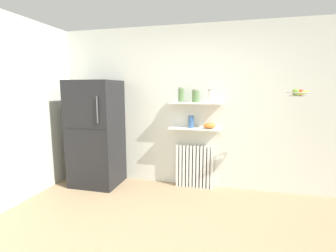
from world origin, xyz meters
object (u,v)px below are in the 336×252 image
Objects in this scene: storage_jar_1 at (196,96)px; storage_jar_2 at (210,96)px; storage_jar_0 at (181,95)px; refrigerator at (96,133)px; vase at (191,122)px; shelf_bowl at (209,126)px; hanging_fruit_basket at (298,93)px; radiator at (195,166)px.

storage_jar_1 is 1.00× the size of storage_jar_2.
storage_jar_0 is 1.16× the size of storage_jar_1.
refrigerator is 1.59m from vase.
vase is 0.29m from shelf_bowl.
refrigerator is at bearing -170.85° from storage_jar_0.
vase is (0.17, 0.00, -0.42)m from storage_jar_0.
hanging_fruit_basket is (1.43, -0.34, 0.46)m from vase.
storage_jar_1 is at bearing -0.00° from vase.
hanging_fruit_basket reaches higher than storage_jar_1.
storage_jar_0 is at bearing 180.00° from vase.
storage_jar_2 is at bearing 0.00° from vase.
radiator is 2.48× the size of hanging_fruit_basket.
shelf_bowl is at bearing 0.00° from vase.
storage_jar_1 is 0.71× the size of hanging_fruit_basket.
hanging_fruit_basket is at bearing -2.27° from refrigerator.
hanging_fruit_basket is (1.14, -0.34, 0.52)m from shelf_bowl.
refrigerator is 1.55m from storage_jar_0.
storage_jar_1 is at bearing -90.00° from radiator.
storage_jar_1 is at bearing 7.88° from refrigerator.
refrigerator is 9.09× the size of vase.
storage_jar_2 is at bearing 6.91° from refrigerator.
refrigerator is 1.75m from storage_jar_1.
storage_jar_0 is (1.39, 0.22, 0.64)m from refrigerator.
storage_jar_1 is 0.23m from storage_jar_2.
hanging_fruit_basket reaches higher than shelf_bowl.
refrigerator is at bearing -172.12° from storage_jar_1.
storage_jar_2 is 1.04× the size of vase.
storage_jar_0 is 0.46m from storage_jar_2.
storage_jar_1 is 1.41m from hanging_fruit_basket.
hanging_fruit_basket reaches higher than vase.
radiator is (1.62, 0.25, -0.52)m from refrigerator.
storage_jar_1 and storage_jar_2 have the same top height.
radiator is 3.67× the size of shelf_bowl.
vase is at bearing 166.53° from hanging_fruit_basket.
storage_jar_2 is at bearing 0.00° from storage_jar_0.
hanging_fruit_basket is (1.60, -0.34, 0.04)m from storage_jar_0.
storage_jar_0 is 1.20× the size of vase.
refrigerator is at bearing -171.09° from radiator.
storage_jar_1 is (0.00, -0.03, 1.15)m from radiator.
storage_jar_1 is 1.04× the size of vase.
shelf_bowl is (0.45, 0.00, -0.48)m from storage_jar_0.
vase is at bearing -180.00° from storage_jar_2.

